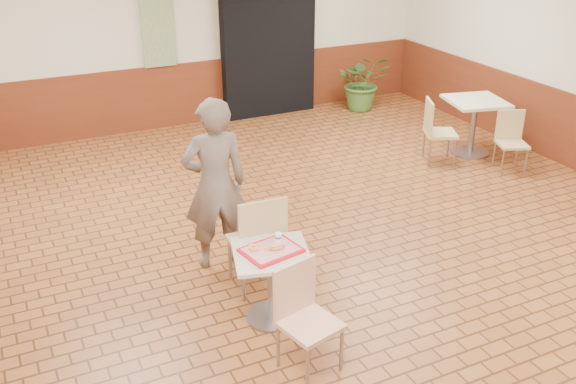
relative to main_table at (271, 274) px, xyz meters
name	(u,v)px	position (x,y,z in m)	size (l,w,h in m)	color
room_shell	(365,126)	(1.15, 0.43, 1.04)	(8.01, 10.01, 3.01)	brown
wainscot_band	(359,222)	(1.15, 0.43, 0.04)	(8.00, 10.00, 1.00)	#5F2712
corridor_doorway	(268,49)	(2.35, 5.31, 0.64)	(1.60, 0.22, 2.20)	black
promo_poster	(158,27)	(0.55, 5.37, 1.14)	(0.50, 0.03, 1.20)	gray
main_table	(271,274)	(0.00, 0.00, 0.00)	(0.64, 0.64, 0.68)	beige
chair_main_front	(304,312)	(-0.03, -0.67, 0.04)	(0.50, 0.50, 0.90)	tan
chair_main_back	(259,239)	(0.08, 0.45, 0.10)	(0.49, 0.49, 1.00)	tan
customer	(215,185)	(-0.11, 1.08, 0.42)	(0.64, 0.42, 1.76)	#66584F
serving_tray	(271,250)	(0.00, 0.00, 0.24)	(0.47, 0.37, 0.03)	red
ring_donut	(254,247)	(-0.13, 0.06, 0.27)	(0.10, 0.10, 0.03)	#ED9256
long_john_donut	(277,247)	(0.04, -0.02, 0.27)	(0.15, 0.08, 0.04)	gold
paper_cup	(278,237)	(0.11, 0.09, 0.29)	(0.06, 0.06, 0.08)	white
second_table	(474,118)	(4.24, 2.37, 0.08)	(0.76, 0.76, 0.80)	beige
chair_second_left	(436,128)	(3.55, 2.34, 0.04)	(0.55, 0.55, 0.90)	#DBC483
chair_second_front	(511,137)	(4.32, 1.71, -0.01)	(0.49, 0.49, 0.81)	#D7BC81
potted_plant	(363,82)	(3.91, 4.83, 0.03)	(0.88, 0.76, 0.97)	#416E2C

